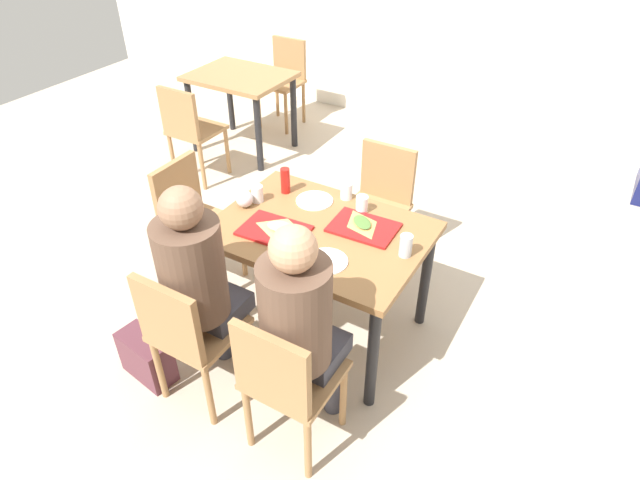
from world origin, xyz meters
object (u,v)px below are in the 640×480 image
Objects in this scene: pizza_slice_a at (280,227)px; plastic_cup_d at (362,204)px; background_chair_far at (285,75)px; chair_left_end at (192,215)px; plastic_cup_b at (288,258)px; soda_can at (406,246)px; handbag at (147,357)px; chair_near_right at (285,379)px; foil_bundle at (245,199)px; pizza_slice_b at (362,223)px; plastic_cup_c at (257,194)px; tray_red_near at (274,230)px; chair_near_left at (187,331)px; condiment_bottle at (285,181)px; plastic_cup_a at (346,191)px; paper_plate_near_edge at (326,261)px; background_table at (241,88)px; tray_red_far at (364,227)px; person_in_red at (199,277)px; person_in_brown_jacket at (300,320)px; chair_far_side at (380,198)px; background_chair_near at (189,127)px; main_table at (320,243)px; paper_plate_center at (314,201)px.

plastic_cup_d is at bearing 53.33° from pizza_slice_a.
chair_left_end is at bearing -69.59° from background_chair_far.
plastic_cup_b is 0.60m from soda_can.
handbag is (-0.76, -1.09, -0.66)m from plastic_cup_d.
chair_near_right reaches higher than foil_bundle.
foil_bundle is 0.12× the size of background_chair_far.
plastic_cup_c is (-0.65, -0.07, 0.03)m from pizza_slice_b.
soda_can is at bearing 13.57° from tray_red_near.
pizza_slice_b is (0.37, 0.26, -0.00)m from pizza_slice_a.
soda_can reaches higher than plastic_cup_b.
plastic_cup_d is at bearing 52.78° from tray_red_near.
condiment_bottle reaches higher than chair_near_left.
condiment_bottle is at bearing -160.10° from plastic_cup_a.
plastic_cup_d is at bearing 55.34° from handbag.
chair_near_right is 0.63m from paper_plate_near_edge.
background_table is at bearing 142.12° from pizza_slice_b.
plastic_cup_a is 0.62m from soda_can.
plastic_cup_d is (-0.09, 0.15, 0.04)m from tray_red_far.
condiment_bottle is at bearing 95.56° from person_in_red.
plastic_cup_a is (-0.32, 1.02, 0.04)m from person_in_brown_jacket.
person_in_red reaches higher than paper_plate_near_edge.
plastic_cup_b is (-0.26, 0.45, 0.28)m from chair_near_right.
chair_far_side is 1.00m from tray_red_near.
tray_red_near is 0.39m from paper_plate_near_edge.
pizza_slice_a is 2.29× the size of foil_bundle.
background_chair_near is at bearing 148.76° from paper_plate_near_edge.
person_in_brown_jacket reaches higher than main_table.
plastic_cup_b reaches higher than main_table.
chair_far_side is 2.41× the size of tray_red_far.
background_chair_far is at bearing 131.57° from tray_red_far.
paper_plate_near_edge is 0.71m from plastic_cup_c.
plastic_cup_a is 1.48m from handbag.
person_in_brown_jacket is 5.81× the size of paper_plate_near_edge.
chair_near_right is 1.00× the size of chair_far_side.
plastic_cup_b and plastic_cup_c have the same top height.
paper_plate_near_edge is 2.20× the size of plastic_cup_b.
person_in_brown_jacket is at bearing 9.57° from handbag.
main_table is 1.16m from handbag.
plastic_cup_d is at bearing 146.24° from soda_can.
pizza_slice_a is 0.41m from condiment_bottle.
pizza_slice_b is (1.15, 0.14, 0.26)m from chair_left_end.
chair_far_side is 0.64m from paper_plate_center.
main_table is 4.90× the size of pizza_slice_b.
handbag is 3.56m from background_chair_far.
chair_near_left and chair_far_side have the same top height.
pizza_slice_a reaches higher than paper_plate_center.
chair_near_right is 1.16m from paper_plate_center.
plastic_cup_d reaches higher than tray_red_near.
plastic_cup_c is at bearing 136.12° from person_in_brown_jacket.
background_chair_near is (-1.89, 1.02, -0.14)m from main_table.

